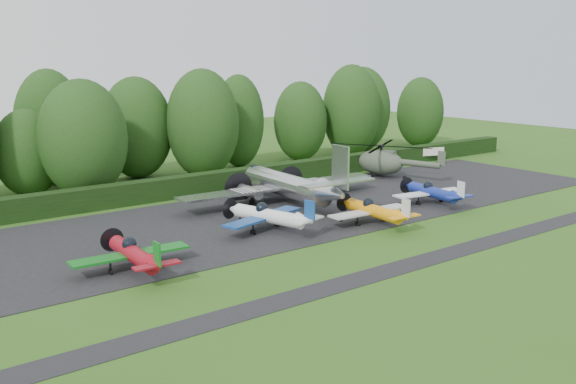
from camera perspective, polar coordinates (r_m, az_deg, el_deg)
ground at (r=47.37m, az=6.63°, el=-4.24°), size 160.00×160.00×0.00m
apron at (r=54.74m, az=-0.63°, el=-1.91°), size 70.00×18.00×0.01m
taxiway_verge at (r=43.46m, az=12.13°, el=-5.96°), size 70.00×2.00×0.00m
hedgerow at (r=63.68m, az=-6.55°, el=0.02°), size 90.00×1.60×2.00m
transport_plane at (r=57.51m, az=0.03°, el=0.62°), size 20.14×15.45×6.45m
light_plane_red at (r=41.06m, az=-13.58°, el=-5.34°), size 7.53×7.92×2.90m
light_plane_white at (r=48.92m, az=-1.76°, el=-2.11°), size 7.86×8.27×3.02m
light_plane_orange at (r=51.27m, az=7.59°, el=-1.64°), size 7.35×7.73×2.83m
light_plane_blue at (r=59.16m, az=12.70°, el=0.01°), size 7.22×7.59×2.77m
helicopter at (r=71.17m, az=8.29°, el=2.83°), size 11.09×12.99×3.57m
sign_board at (r=82.65m, az=12.74°, el=3.47°), size 3.23×0.12×1.82m
tree_0 at (r=71.57m, az=-13.32°, el=5.57°), size 7.77×7.77×11.01m
tree_1 at (r=62.97m, az=-17.76°, el=4.52°), size 8.23×8.23×11.15m
tree_3 at (r=77.00m, az=-4.39°, el=6.31°), size 6.02×6.02×11.01m
tree_4 at (r=84.89m, az=5.64°, el=7.18°), size 7.54×7.54×12.04m
tree_5 at (r=81.30m, az=1.10°, el=6.29°), size 6.74×6.74×10.00m
tree_7 at (r=70.22m, az=-7.59°, el=6.02°), size 7.86×7.86×11.85m
tree_8 at (r=95.69m, az=11.67°, el=6.96°), size 6.73×6.73×10.08m
tree_9 at (r=65.41m, az=-22.17°, el=3.21°), size 6.18×6.18×8.32m
tree_10 at (r=89.60m, az=6.57°, el=7.29°), size 7.82×7.82×11.65m
tree_11 at (r=71.20m, az=-20.38°, el=5.47°), size 7.20×7.20×11.90m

